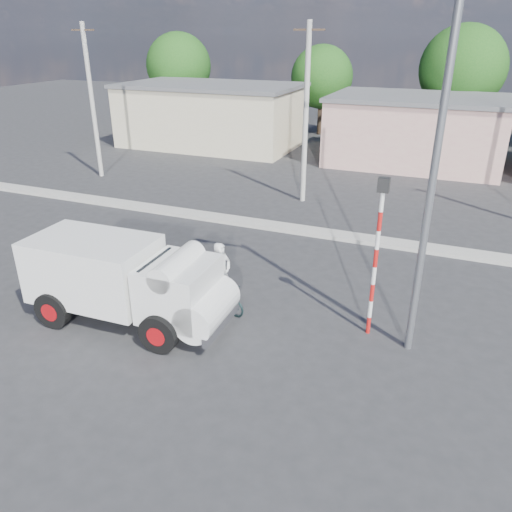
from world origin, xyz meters
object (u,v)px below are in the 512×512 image
at_px(truck, 129,280).
at_px(traffic_pole, 377,246).
at_px(bicycle, 222,298).
at_px(cyclist, 222,283).
at_px(streetlight, 428,159).

bearing_deg(truck, traffic_pole, 15.51).
height_order(bicycle, cyclist, cyclist).
bearing_deg(streetlight, truck, -167.11).
relative_size(truck, streetlight, 0.64).
bearing_deg(bicycle, cyclist, 0.00).
height_order(bicycle, streetlight, streetlight).
distance_m(truck, bicycle, 2.73).
height_order(truck, cyclist, truck).
bearing_deg(cyclist, bicycle, 0.00).
height_order(truck, bicycle, truck).
relative_size(traffic_pole, streetlight, 0.48).
relative_size(bicycle, cyclist, 0.89).
bearing_deg(traffic_pole, bicycle, -173.96).
bearing_deg(traffic_pole, cyclist, -173.96).
bearing_deg(bicycle, streetlight, -70.80).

